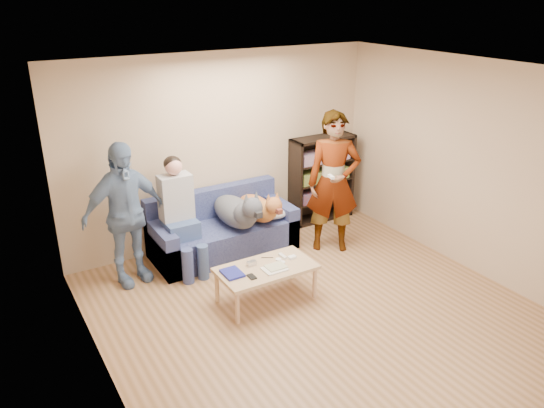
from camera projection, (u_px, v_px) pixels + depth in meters
ground at (329, 322)px, 5.69m from camera, size 5.00×5.00×0.00m
ceiling at (341, 76)px, 4.71m from camera, size 5.00×5.00×0.00m
wall_back at (223, 149)px, 7.18m from camera, size 4.50×0.00×4.50m
wall_left at (104, 268)px, 4.13m from camera, size 0.00×5.00×5.00m
wall_right at (487, 173)px, 6.27m from camera, size 0.00×5.00×5.00m
blanket at (274, 212)px, 7.20m from camera, size 0.43×0.36×0.15m
person_standing_right at (333, 183)px, 6.98m from camera, size 0.83×0.75×1.90m
person_standing_left at (124, 215)px, 6.18m from camera, size 1.08×0.60×1.75m
held_controller at (331, 177)px, 6.66m from camera, size 0.07×0.13×0.03m
notebook_blue at (232, 273)px, 5.80m from camera, size 0.20×0.26×0.03m
papers at (274, 269)px, 5.89m from camera, size 0.26×0.20×0.02m
magazine at (276, 266)px, 5.92m from camera, size 0.22×0.17×0.01m
camera_silver at (252, 263)px, 5.98m from camera, size 0.11×0.06×0.05m
controller_a at (282, 256)px, 6.16m from camera, size 0.04×0.13×0.03m
controller_b at (292, 257)px, 6.13m from camera, size 0.09×0.06×0.03m
headphone_cup_a at (282, 262)px, 6.03m from camera, size 0.07×0.07×0.02m
headphone_cup_b at (278, 260)px, 6.09m from camera, size 0.07×0.07×0.02m
pen_orange at (272, 273)px, 5.81m from camera, size 0.13×0.06×0.01m
pen_black at (267, 258)px, 6.15m from camera, size 0.13×0.08×0.01m
wallet at (252, 277)px, 5.73m from camera, size 0.07×0.12×0.02m
sofa at (222, 232)px, 7.13m from camera, size 1.90×0.85×0.82m
person_seated at (180, 211)px, 6.55m from camera, size 0.40×0.73×1.47m
dog_gray at (238, 211)px, 6.86m from camera, size 0.42×1.25×0.61m
dog_tan at (260, 208)px, 7.05m from camera, size 0.36×1.14×0.52m
coffee_table at (266, 271)px, 5.97m from camera, size 1.10×0.60×0.42m
bookshelf at (321, 177)px, 8.02m from camera, size 1.00×0.34×1.30m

